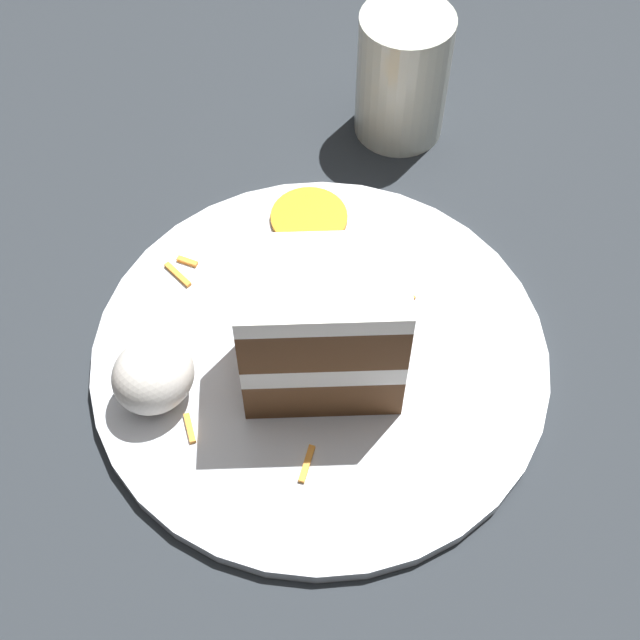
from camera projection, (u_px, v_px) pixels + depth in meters
ground_plane at (351, 327)px, 0.66m from camera, size 6.00×6.00×0.00m
dining_table at (352, 317)px, 0.64m from camera, size 1.12×0.98×0.03m
plate at (320, 356)px, 0.60m from camera, size 0.31×0.31×0.01m
cake_slice at (322, 328)px, 0.55m from camera, size 0.12×0.12×0.11m
cream_dollop at (153, 375)px, 0.56m from camera, size 0.05×0.05×0.05m
orange_garnish at (309, 217)px, 0.66m from camera, size 0.06×0.06×0.00m
carrot_shreds_scatter at (268, 326)px, 0.61m from camera, size 0.20×0.19×0.00m
drinking_glass at (402, 83)px, 0.70m from camera, size 0.07×0.07×0.11m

